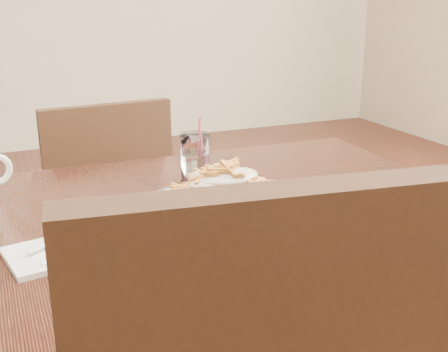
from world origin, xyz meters
name	(u,v)px	position (x,y,z in m)	size (l,w,h in m)	color
table	(194,246)	(0.00, 0.00, 0.67)	(1.20, 0.80, 0.75)	black
chair_far	(104,211)	(-0.04, 0.75, 0.48)	(0.43, 0.43, 0.85)	black
fries_plate	(224,203)	(0.06, -0.01, 0.76)	(0.38, 0.34, 0.02)	white
loaded_fries	(224,182)	(0.06, -0.01, 0.81)	(0.26, 0.22, 0.07)	#C1843B
napkin	(67,250)	(-0.26, -0.10, 0.75)	(0.19, 0.12, 0.01)	silver
cutlery	(66,245)	(-0.26, -0.09, 0.76)	(0.16, 0.15, 0.01)	silver
water_glass	(195,160)	(0.07, 0.18, 0.80)	(0.07, 0.07, 0.15)	white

